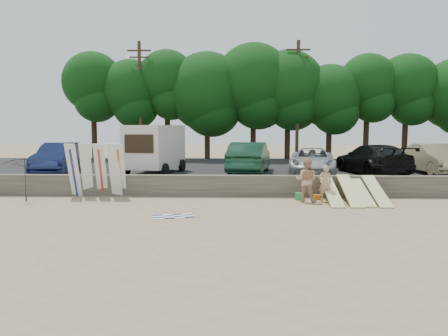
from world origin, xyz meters
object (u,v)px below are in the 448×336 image
(box_trailer, at_px, (155,146))
(cooler, at_px, (300,196))
(car_3, at_px, (372,159))
(car_4, at_px, (435,159))
(beachgoer_b, at_px, (306,180))
(car_2, at_px, (312,161))
(beachgoer_a, at_px, (325,184))
(car_1, at_px, (249,158))
(beach_umbrella, at_px, (24,179))
(car_0, at_px, (60,158))

(box_trailer, xyz_separation_m, cooler, (7.37, -4.39, -2.03))
(car_3, relative_size, car_4, 1.13)
(box_trailer, xyz_separation_m, beachgoer_b, (7.57, -4.92, -1.23))
(car_2, xyz_separation_m, car_3, (3.26, 0.05, 0.10))
(car_4, relative_size, beachgoer_a, 3.05)
(car_4, bearing_deg, car_2, -178.60)
(car_1, height_order, cooler, car_1)
(car_1, distance_m, car_4, 10.08)
(car_1, bearing_deg, car_3, -172.92)
(box_trailer, xyz_separation_m, car_4, (15.29, 0.08, -0.67))
(beach_umbrella, bearing_deg, car_2, 20.06)
(beachgoer_a, bearing_deg, cooler, -32.36)
(car_3, distance_m, cooler, 6.37)
(car_3, bearing_deg, beachgoer_a, 43.17)
(car_4, bearing_deg, box_trailer, 179.67)
(beachgoer_b, distance_m, cooler, 0.99)
(car_1, height_order, beachgoer_b, car_1)
(car_1, relative_size, beachgoer_a, 3.24)
(car_0, relative_size, beachgoer_b, 2.66)
(car_0, height_order, car_4, car_0)
(car_2, xyz_separation_m, beachgoer_a, (-0.23, -4.77, -0.60))
(car_4, height_order, beachgoer_a, car_4)
(car_4, xyz_separation_m, beachgoer_a, (-6.90, -5.01, -0.70))
(beachgoer_b, height_order, beach_umbrella, beach_umbrella)
(car_2, relative_size, beachgoer_a, 3.15)
(car_2, height_order, car_4, car_4)
(car_1, distance_m, beach_umbrella, 11.37)
(box_trailer, xyz_separation_m, car_1, (5.22, 0.12, -0.62))
(car_3, relative_size, cooler, 14.77)
(car_4, bearing_deg, beachgoer_b, -147.69)
(car_2, xyz_separation_m, beach_umbrella, (-13.50, -4.93, -0.42))
(car_0, bearing_deg, cooler, -23.37)
(car_1, relative_size, car_3, 0.94)
(cooler, bearing_deg, beachgoer_b, -55.48)
(cooler, xyz_separation_m, beach_umbrella, (-12.24, -0.70, 0.84))
(car_2, height_order, car_3, car_3)
(beachgoer_a, distance_m, beach_umbrella, 13.27)
(box_trailer, bearing_deg, car_1, 13.01)
(car_0, relative_size, beachgoer_a, 3.14)
(cooler, bearing_deg, car_0, 174.89)
(beach_umbrella, bearing_deg, car_3, 16.55)
(car_2, height_order, beachgoer_a, car_2)
(beachgoer_b, bearing_deg, car_3, -111.13)
(car_1, height_order, car_3, car_1)
(car_3, height_order, cooler, car_3)
(car_0, xyz_separation_m, beach_umbrella, (0.43, -5.01, -0.55))
(beachgoer_b, bearing_deg, box_trailer, -12.38)
(car_2, bearing_deg, car_0, -171.23)
(box_trailer, height_order, beachgoer_b, box_trailer)
(box_trailer, bearing_deg, car_3, 11.23)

